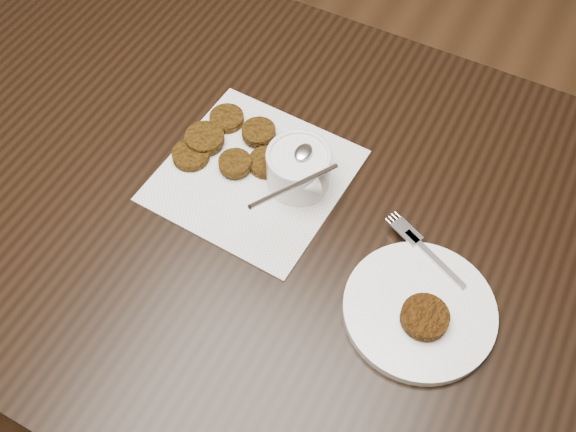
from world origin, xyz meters
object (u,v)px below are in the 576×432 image
object	(u,v)px
plate_with_patty	(420,307)
table	(250,296)
napkin	(254,175)
sauce_ramekin	(299,154)

from	to	relation	value
plate_with_patty	table	bearing A→B (deg)	168.44
napkin	plate_with_patty	bearing A→B (deg)	-17.42
table	sauce_ramekin	distance (m)	0.46
sauce_ramekin	plate_with_patty	world-z (taller)	sauce_ramekin
table	napkin	bearing A→B (deg)	70.08
table	sauce_ramekin	size ratio (longest dim) A/B	10.15
sauce_ramekin	table	bearing A→B (deg)	-146.52
napkin	plate_with_patty	distance (m)	0.33
table	sauce_ramekin	world-z (taller)	sauce_ramekin
napkin	table	bearing A→B (deg)	-109.92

